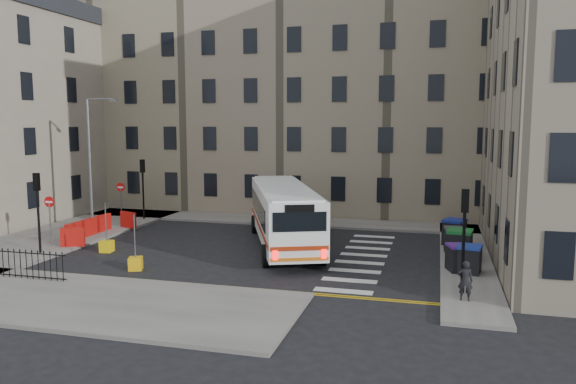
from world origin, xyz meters
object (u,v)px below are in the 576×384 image
at_px(bus, 284,213).
at_px(bollard_chevron, 136,264).
at_px(pedestrian, 465,281).
at_px(wheelie_bin_b, 458,258).
at_px(wheelie_bin_e, 454,232).
at_px(wheelie_bin_a, 470,259).
at_px(bollard_yellow, 107,246).
at_px(wheelie_bin_d, 455,240).
at_px(streetlamp, 90,163).
at_px(wheelie_bin_c, 460,244).

relative_size(bus, bollard_chevron, 20.20).
distance_m(bus, pedestrian, 12.02).
bearing_deg(bollard_chevron, wheelie_bin_b, 12.37).
bearing_deg(wheelie_bin_e, wheelie_bin_b, -71.21).
xyz_separation_m(bus, wheelie_bin_a, (9.55, -3.56, -1.12)).
height_order(wheelie_bin_b, wheelie_bin_e, wheelie_bin_e).
xyz_separation_m(pedestrian, bollard_yellow, (-17.84, 4.03, -0.61)).
relative_size(wheelie_bin_d, pedestrian, 0.87).
xyz_separation_m(streetlamp, wheelie_bin_c, (21.69, -1.86, -3.45)).
height_order(wheelie_bin_c, wheelie_bin_d, wheelie_bin_c).
distance_m(wheelie_bin_d, pedestrian, 7.84).
bearing_deg(wheelie_bin_b, bollard_yellow, 163.56).
relative_size(streetlamp, bollard_chevron, 13.57).
xyz_separation_m(wheelie_bin_a, wheelie_bin_c, (-0.35, 2.44, 0.11)).
bearing_deg(bollard_chevron, wheelie_bin_a, 11.26).
xyz_separation_m(bollard_yellow, bollard_chevron, (3.35, -2.84, 0.00)).
height_order(bus, wheelie_bin_d, bus).
height_order(pedestrian, bollard_yellow, pedestrian).
relative_size(wheelie_bin_a, wheelie_bin_c, 0.86).
distance_m(bus, wheelie_bin_a, 10.25).
distance_m(bus, bollard_chevron, 8.56).
height_order(wheelie_bin_a, bollard_yellow, wheelie_bin_a).
bearing_deg(pedestrian, wheelie_bin_e, -86.54).
distance_m(wheelie_bin_a, bollard_yellow, 18.21).
relative_size(streetlamp, wheelie_bin_a, 6.41).
distance_m(wheelie_bin_e, bollard_chevron, 16.85).
distance_m(bus, wheelie_bin_d, 9.08).
height_order(streetlamp, wheelie_bin_b, streetlamp).
bearing_deg(streetlamp, pedestrian, -21.29).
bearing_deg(pedestrian, wheelie_bin_a, -92.46).
distance_m(wheelie_bin_e, bollard_yellow, 18.68).
height_order(wheelie_bin_a, wheelie_bin_b, wheelie_bin_a).
xyz_separation_m(wheelie_bin_e, bollard_chevron, (-14.35, -8.83, -0.54)).
bearing_deg(bollard_yellow, bus, 22.98).
bearing_deg(streetlamp, wheelie_bin_a, -11.03).
bearing_deg(wheelie_bin_a, bollard_yellow, -169.32).
height_order(bus, wheelie_bin_c, bus).
relative_size(bus, wheelie_bin_b, 9.22).
distance_m(wheelie_bin_d, bollard_chevron, 15.81).
relative_size(wheelie_bin_b, wheelie_bin_c, 0.89).
height_order(wheelie_bin_d, wheelie_bin_e, wheelie_bin_e).
relative_size(wheelie_bin_b, wheelie_bin_e, 0.86).
bearing_deg(wheelie_bin_a, pedestrian, -84.77).
distance_m(wheelie_bin_a, bollard_chevron, 15.16).
relative_size(wheelie_bin_e, bollard_chevron, 2.54).
bearing_deg(pedestrian, wheelie_bin_d, -86.21).
bearing_deg(wheelie_bin_d, wheelie_bin_c, -87.16).
bearing_deg(wheelie_bin_c, pedestrian, -81.45).
relative_size(streetlamp, wheelie_bin_e, 5.34).
bearing_deg(bollard_chevron, wheelie_bin_e, 31.60).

